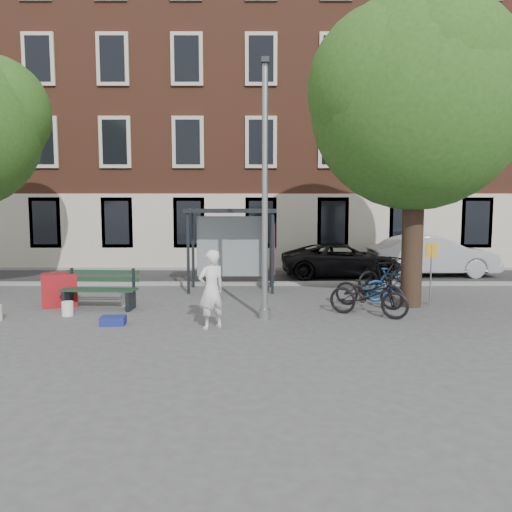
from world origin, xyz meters
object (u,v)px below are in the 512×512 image
object	(u,v)px
bench	(100,292)
red_stand	(59,290)
painter	(212,289)
bike_b	(393,285)
car_silver	(432,256)
bike_c	(369,289)
bike_a	(368,295)
bike_d	(384,275)
lamppost	(265,203)
car_dark	(342,260)
notice_sign	(431,262)
bus_shelter	(244,231)

from	to	relation	value
bench	red_stand	xyz separation A→B (m)	(-1.21, 0.35, -0.01)
painter	bike_b	distance (m)	5.82
car_silver	red_stand	world-z (taller)	car_silver
bike_c	bench	bearing A→B (deg)	122.35
bike_a	bike_b	world-z (taller)	bike_a
bike_c	red_stand	size ratio (longest dim) A/B	2.12
bike_c	bike_d	bearing A→B (deg)	5.85
lamppost	bike_c	xyz separation A→B (m)	(2.84, 1.36, -2.28)
painter	car_dark	world-z (taller)	painter
bike_a	car_silver	bearing A→B (deg)	0.14
lamppost	bike_d	world-z (taller)	lamppost
bike_d	car_silver	xyz separation A→B (m)	(2.84, 3.95, 0.19)
notice_sign	painter	bearing A→B (deg)	-152.86
bike_d	car_silver	distance (m)	4.87
bike_b	painter	bearing A→B (deg)	119.14
bike_d	red_stand	bearing A→B (deg)	75.00
painter	bike_d	xyz separation A→B (m)	(4.94, 4.24, -0.28)
lamppost	car_silver	bearing A→B (deg)	47.78
car_dark	bike_c	bearing A→B (deg)	174.55
bike_c	bike_a	bearing A→B (deg)	-163.33
bike_b	car_silver	world-z (taller)	car_silver
lamppost	bike_b	size ratio (longest dim) A/B	3.79
car_silver	notice_sign	world-z (taller)	notice_sign
bench	car_silver	distance (m)	12.52
painter	bench	distance (m)	3.79
bike_b	bike_c	xyz separation A→B (m)	(-0.86, -0.81, 0.02)
bike_d	car_dark	bearing A→B (deg)	-16.33
bench	car_dark	distance (m)	9.50
bike_c	bus_shelter	bearing A→B (deg)	82.03
lamppost	bike_d	distance (m)	5.44
lamppost	red_stand	bearing A→B (deg)	165.02
painter	bike_d	world-z (taller)	painter
bike_d	bench	bearing A→B (deg)	78.94
painter	car_silver	world-z (taller)	painter
bench	bike_b	distance (m)	8.10
car_silver	car_dark	bearing A→B (deg)	91.37
bench	car_silver	size ratio (longest dim) A/B	0.41
bike_d	car_dark	distance (m)	3.81
bike_c	bike_d	xyz separation A→B (m)	(0.90, 1.94, 0.10)
bike_c	car_dark	size ratio (longest dim) A/B	0.41
red_stand	bike_b	bearing A→B (deg)	4.24
painter	red_stand	bearing A→B (deg)	-64.49
bus_shelter	car_silver	size ratio (longest dim) A/B	0.59
bike_c	painter	bearing A→B (deg)	150.21
bus_shelter	red_stand	size ratio (longest dim) A/B	3.17
notice_sign	bench	bearing A→B (deg)	-173.69
bike_c	bike_d	distance (m)	2.14
bike_c	car_silver	bearing A→B (deg)	-1.80
bus_shelter	notice_sign	size ratio (longest dim) A/B	1.66
painter	red_stand	xyz separation A→B (m)	(-4.35, 2.42, -0.43)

